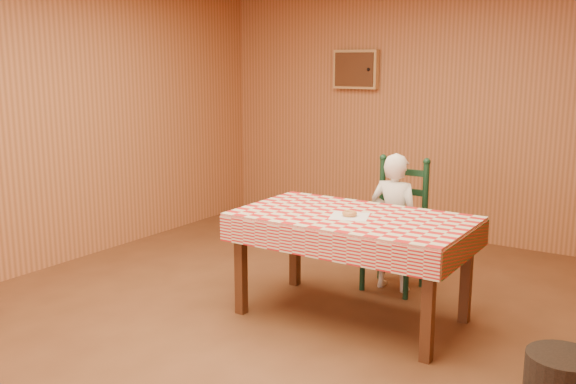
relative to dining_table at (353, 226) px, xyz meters
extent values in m
plane|color=brown|center=(-0.35, -0.51, -0.69)|extent=(6.00, 6.00, 0.00)
cube|color=#B66F41|center=(-0.35, 2.49, 0.61)|extent=(5.00, 0.10, 2.60)
cube|color=#B66F41|center=(-2.85, -0.51, 0.61)|extent=(0.10, 6.00, 2.60)
cube|color=tan|center=(-1.25, 2.43, 1.06)|extent=(0.52, 0.08, 0.42)
cube|color=#502A15|center=(-1.25, 2.39, 1.06)|extent=(0.46, 0.02, 0.36)
sphere|color=black|center=(-1.07, 2.37, 1.06)|extent=(0.04, 0.04, 0.04)
cube|color=#502A15|center=(0.00, 0.00, 0.03)|extent=(1.60, 0.90, 0.06)
cube|color=#502A15|center=(-0.72, -0.37, -0.34)|extent=(0.07, 0.07, 0.69)
cube|color=#502A15|center=(0.72, -0.37, -0.34)|extent=(0.07, 0.07, 0.69)
cube|color=#502A15|center=(-0.72, 0.37, -0.34)|extent=(0.07, 0.07, 0.69)
cube|color=#502A15|center=(0.72, 0.37, -0.34)|extent=(0.07, 0.07, 0.69)
cube|color=red|center=(0.00, 0.00, 0.07)|extent=(1.64, 0.94, 0.02)
cube|color=red|center=(0.00, -0.47, -0.03)|extent=(1.64, 0.02, 0.18)
cube|color=red|center=(0.00, 0.47, -0.03)|extent=(1.64, 0.02, 0.18)
cube|color=#2A5A29|center=(-0.82, 0.00, -0.03)|extent=(0.02, 0.94, 0.18)
cube|color=#2A5A29|center=(0.82, 0.00, -0.03)|extent=(0.02, 0.94, 0.18)
cube|color=black|center=(0.00, 0.73, -0.26)|extent=(0.44, 0.40, 0.04)
cylinder|color=black|center=(-0.19, 0.56, -0.48)|extent=(0.04, 0.04, 0.41)
cylinder|color=black|center=(0.19, 0.56, -0.48)|extent=(0.04, 0.04, 0.41)
cylinder|color=black|center=(-0.19, 0.90, -0.48)|extent=(0.04, 0.04, 0.41)
cylinder|color=black|center=(0.19, 0.90, -0.48)|extent=(0.04, 0.04, 0.41)
cylinder|color=black|center=(-0.19, 0.90, 0.06)|extent=(0.05, 0.05, 0.60)
sphere|color=black|center=(-0.19, 0.90, 0.36)|extent=(0.06, 0.06, 0.06)
cylinder|color=black|center=(0.19, 0.90, 0.06)|extent=(0.05, 0.05, 0.60)
sphere|color=black|center=(0.19, 0.90, 0.36)|extent=(0.06, 0.06, 0.06)
cube|color=black|center=(0.00, 0.90, -0.06)|extent=(0.38, 0.03, 0.05)
cube|color=black|center=(0.00, 0.90, 0.10)|extent=(0.38, 0.03, 0.05)
cube|color=black|center=(0.00, 0.90, 0.26)|extent=(0.38, 0.03, 0.05)
imported|color=white|center=(0.00, 0.73, -0.13)|extent=(0.41, 0.27, 1.12)
cube|color=white|center=(0.00, -0.05, 0.08)|extent=(0.33, 0.33, 0.00)
torus|color=#CA8648|center=(0.00, -0.05, 0.10)|extent=(0.12, 0.12, 0.04)
camera|label=1|loc=(2.02, -3.95, 1.15)|focal=40.00mm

